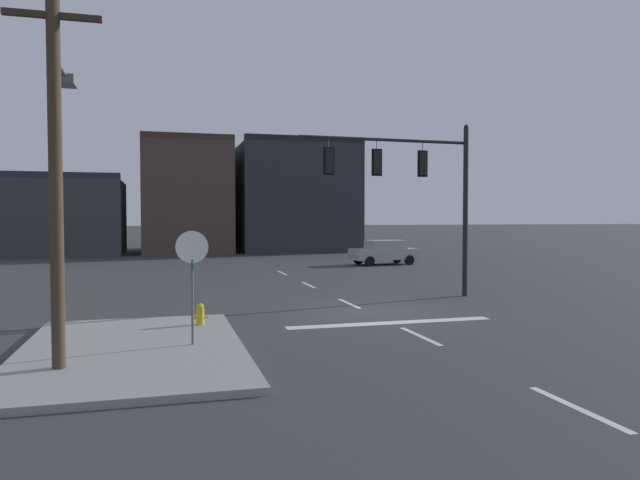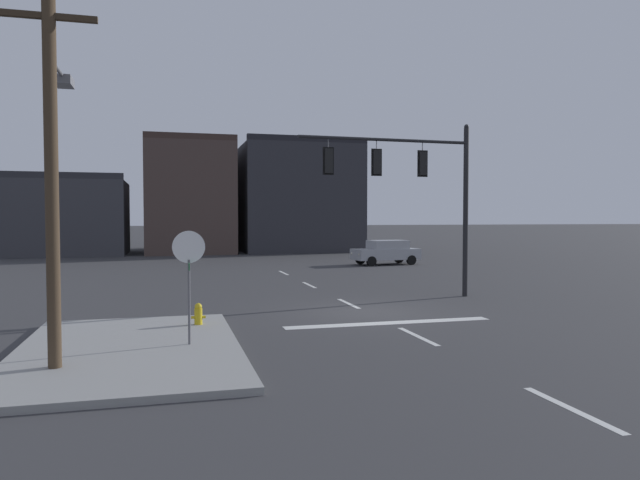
# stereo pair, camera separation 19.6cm
# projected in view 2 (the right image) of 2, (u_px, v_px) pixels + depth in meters

# --- Properties ---
(ground_plane) EXTENTS (400.00, 400.00, 0.00)m
(ground_plane) POSITION_uv_depth(u_px,v_px,m) (367.00, 312.00, 19.18)
(ground_plane) COLOR #353538
(sidewalk_near_corner) EXTENTS (5.00, 8.00, 0.15)m
(sidewalk_near_corner) POSITION_uv_depth(u_px,v_px,m) (129.00, 350.00, 13.45)
(sidewalk_near_corner) COLOR gray
(sidewalk_near_corner) RESTS_ON ground
(stop_bar_paint) EXTENTS (6.40, 0.50, 0.01)m
(stop_bar_paint) POSITION_uv_depth(u_px,v_px,m) (389.00, 323.00, 17.25)
(stop_bar_paint) COLOR silver
(stop_bar_paint) RESTS_ON ground
(lane_centreline) EXTENTS (0.16, 26.40, 0.01)m
(lane_centreline) POSITION_uv_depth(u_px,v_px,m) (349.00, 304.00, 21.11)
(lane_centreline) COLOR silver
(lane_centreline) RESTS_ON ground
(signal_mast_near_side) EXTENTS (6.94, 0.44, 6.81)m
(signal_mast_near_side) POSITION_uv_depth(u_px,v_px,m) (415.00, 179.00, 22.32)
(signal_mast_near_side) COLOR black
(signal_mast_near_side) RESTS_ON ground
(stop_sign) EXTENTS (0.76, 0.64, 2.83)m
(stop_sign) POSITION_uv_depth(u_px,v_px,m) (189.00, 260.00, 13.62)
(stop_sign) COLOR #56565B
(stop_sign) RESTS_ON ground
(car_lot_nearside) EXTENTS (4.59, 2.27, 1.61)m
(car_lot_nearside) POSITION_uv_depth(u_px,v_px,m) (386.00, 252.00, 38.45)
(car_lot_nearside) COLOR #9EA0A5
(car_lot_nearside) RESTS_ON ground
(utility_pole) EXTENTS (2.20, 2.12, 8.46)m
(utility_pole) POSITION_uv_depth(u_px,v_px,m) (52.00, 140.00, 11.51)
(utility_pole) COLOR #423323
(utility_pole) RESTS_ON ground
(fire_hydrant) EXTENTS (0.40, 0.30, 0.75)m
(fire_hydrant) POSITION_uv_depth(u_px,v_px,m) (198.00, 318.00, 16.21)
(fire_hydrant) COLOR gold
(fire_hydrant) RESTS_ON ground
(building_row) EXTENTS (30.71, 12.79, 10.10)m
(building_row) POSITION_uv_depth(u_px,v_px,m) (212.00, 203.00, 52.96)
(building_row) COLOR #38383D
(building_row) RESTS_ON ground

